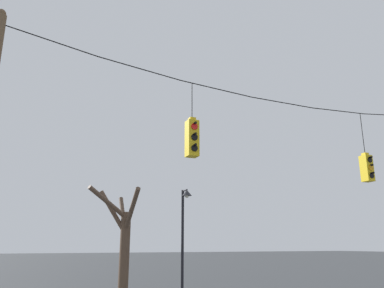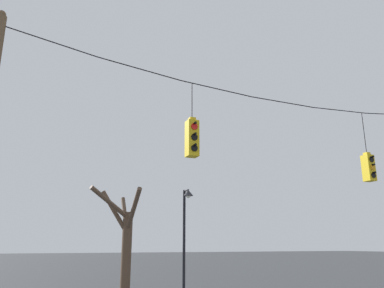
# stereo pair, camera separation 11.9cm
# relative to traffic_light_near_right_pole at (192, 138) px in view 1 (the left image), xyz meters

# --- Properties ---
(span_wire) EXTENTS (17.80, 0.03, 0.84)m
(span_wire) POSITION_rel_traffic_light_near_right_pole_xyz_m (3.44, -0.00, 1.94)
(span_wire) COLOR black
(traffic_light_near_right_pole) EXTENTS (0.34, 0.58, 2.35)m
(traffic_light_near_right_pole) POSITION_rel_traffic_light_near_right_pole_xyz_m (0.00, 0.00, 0.00)
(traffic_light_near_right_pole) COLOR yellow
(traffic_light_near_left_pole) EXTENTS (0.34, 0.58, 2.64)m
(traffic_light_near_left_pole) POSITION_rel_traffic_light_near_right_pole_xyz_m (7.05, 0.00, -0.34)
(traffic_light_near_left_pole) COLOR yellow
(street_lamp) EXTENTS (0.44, 0.76, 4.56)m
(street_lamp) POSITION_rel_traffic_light_near_right_pole_xyz_m (2.10, 5.65, -1.96)
(street_lamp) COLOR black
(street_lamp) RESTS_ON ground_plane
(bare_tree) EXTENTS (2.28, 3.54, 4.77)m
(bare_tree) POSITION_rel_traffic_light_near_right_pole_xyz_m (-0.04, 8.12, -2.74)
(bare_tree) COLOR brown
(bare_tree) RESTS_ON ground_plane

